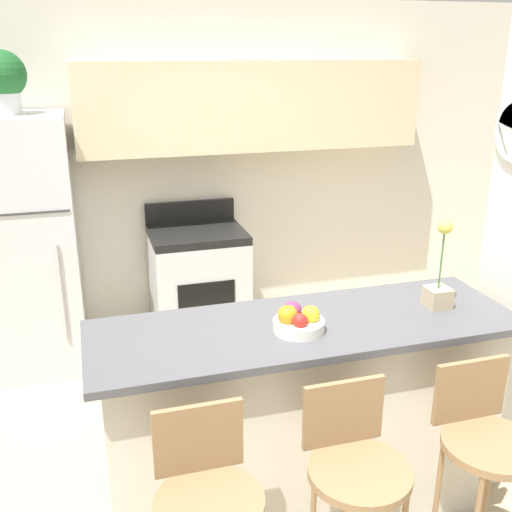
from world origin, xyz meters
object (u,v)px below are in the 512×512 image
object	(u,v)px
bar_stool_right	(484,444)
stove_range	(199,286)
potted_plant_on_fridge	(2,79)
bar_stool_mid	(355,470)
refrigerator	(25,248)
bar_stool_left	(207,501)
fruit_bowl	(298,321)
orchid_vase	(439,281)

from	to	relation	value
bar_stool_right	stove_range	bearing A→B (deg)	105.46
stove_range	potted_plant_on_fridge	world-z (taller)	potted_plant_on_fridge
bar_stool_mid	potted_plant_on_fridge	world-z (taller)	potted_plant_on_fridge
potted_plant_on_fridge	refrigerator	bearing A→B (deg)	-61.30
stove_range	bar_stool_left	distance (m)	2.57
bar_stool_right	fruit_bowl	size ratio (longest dim) A/B	4.37
stove_range	fruit_bowl	distance (m)	2.12
bar_stool_left	fruit_bowl	distance (m)	0.83
bar_stool_right	fruit_bowl	bearing A→B (deg)	142.53
bar_stool_mid	fruit_bowl	xyz separation A→B (m)	(-0.06, 0.49, 0.42)
stove_range	bar_stool_left	xyz separation A→B (m)	(-0.46, -2.52, 0.20)
stove_range	orchid_vase	xyz separation A→B (m)	(0.78, -1.97, 0.70)
refrigerator	fruit_bowl	distance (m)	2.36
bar_stool_left	potted_plant_on_fridge	xyz separation A→B (m)	(-0.74, 2.48, 1.35)
stove_range	bar_stool_mid	xyz separation A→B (m)	(0.12, -2.52, 0.20)
bar_stool_left	orchid_vase	bearing A→B (deg)	23.91
refrigerator	stove_range	xyz separation A→B (m)	(1.21, 0.04, -0.44)
bar_stool_right	potted_plant_on_fridge	world-z (taller)	potted_plant_on_fridge
bar_stool_mid	stove_range	bearing A→B (deg)	92.63
refrigerator	bar_stool_left	bearing A→B (deg)	-73.28
bar_stool_left	orchid_vase	xyz separation A→B (m)	(1.24, 0.55, 0.50)
refrigerator	bar_stool_mid	world-z (taller)	refrigerator
bar_stool_right	refrigerator	bearing A→B (deg)	127.56
bar_stool_left	stove_range	bearing A→B (deg)	79.54
refrigerator	stove_range	world-z (taller)	refrigerator
stove_range	bar_stool_right	distance (m)	2.62
orchid_vase	bar_stool_right	bearing A→B (deg)	-98.57
stove_range	fruit_bowl	xyz separation A→B (m)	(0.05, -2.02, 0.62)
refrigerator	orchid_vase	distance (m)	2.78
refrigerator	fruit_bowl	world-z (taller)	refrigerator
refrigerator	stove_range	bearing A→B (deg)	1.86
refrigerator	bar_stool_left	size ratio (longest dim) A/B	1.83
refrigerator	fruit_bowl	bearing A→B (deg)	-57.54
bar_stool_right	bar_stool_left	bearing A→B (deg)	180.00
stove_range	bar_stool_right	bearing A→B (deg)	-74.54
refrigerator	bar_stool_left	world-z (taller)	refrigerator
potted_plant_on_fridge	orchid_vase	size ratio (longest dim) A/B	0.92
bar_stool_left	bar_stool_mid	bearing A→B (deg)	0.00
bar_stool_mid	fruit_bowl	world-z (taller)	fruit_bowl
bar_stool_mid	potted_plant_on_fridge	xyz separation A→B (m)	(-1.32, 2.48, 1.35)
refrigerator	bar_stool_right	distance (m)	3.13
bar_stool_right	fruit_bowl	xyz separation A→B (m)	(-0.64, 0.49, 0.42)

